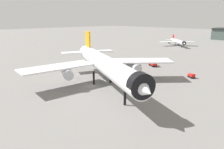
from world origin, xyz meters
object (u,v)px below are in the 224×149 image
traffic_cone_near_nose (74,65)px  traffic_cone_wingtip (73,65)px  baggage_tug_wing (192,76)px  airliner_far_taxiway (178,42)px  airliner_near_gate (104,64)px  service_truck_front (153,63)px  baggage_cart_trailing (137,63)px

traffic_cone_near_nose → traffic_cone_wingtip: 1.92m
baggage_tug_wing → airliner_far_taxiway: bearing=153.8°
airliner_near_gate → airliner_far_taxiway: (-38.10, 122.90, -4.09)m
airliner_near_gate → service_truck_front: 41.10m
service_truck_front → baggage_tug_wing: 25.25m
airliner_far_taxiway → baggage_cart_trailing: size_ratio=10.22×
service_truck_front → baggage_tug_wing: (24.35, -6.62, -0.62)m
airliner_far_taxiway → traffic_cone_wingtip: 113.00m
baggage_cart_trailing → service_truck_front: bearing=73.4°
airliner_far_taxiway → baggage_tug_wing: (55.98, -89.48, -3.11)m
airliner_near_gate → traffic_cone_wingtip: bearing=-171.8°
airliner_far_taxiway → traffic_cone_near_nose: (0.99, -111.71, -3.73)m
baggage_tug_wing → traffic_cone_wingtip: (-53.49, -23.43, -0.68)m
baggage_tug_wing → baggage_cart_trailing: 32.11m
airliner_near_gate → baggage_tug_wing: 38.58m
baggage_cart_trailing → traffic_cone_wingtip: 33.93m
airliner_far_taxiway → service_truck_front: airliner_far_taxiway is taller
airliner_near_gate → baggage_cart_trailing: bearing=135.1°
traffic_cone_wingtip → airliner_far_taxiway: bearing=91.3°
airliner_near_gate → traffic_cone_near_nose: (-37.11, 11.19, -7.82)m
airliner_far_taxiway → airliner_near_gate: bearing=-30.8°
traffic_cone_near_nose → traffic_cone_wingtip: size_ratio=1.20×
baggage_cart_trailing → traffic_cone_near_nose: size_ratio=4.04×
baggage_tug_wing → traffic_cone_near_nose: bearing=-126.2°
baggage_cart_trailing → airliner_far_taxiway: bearing=152.3°
traffic_cone_wingtip → baggage_cart_trailing: bearing=50.7°
baggage_tug_wing → baggage_cart_trailing: baggage_tug_wing is taller
airliner_far_taxiway → traffic_cone_near_nose: size_ratio=41.29×
airliner_near_gate → baggage_tug_wing: airliner_near_gate is taller
airliner_near_gate → traffic_cone_near_nose: 39.54m
baggage_cart_trailing → traffic_cone_wingtip: bearing=-82.5°
baggage_cart_trailing → traffic_cone_wingtip: size_ratio=4.86×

